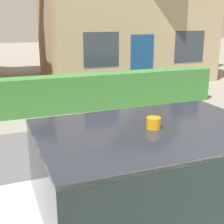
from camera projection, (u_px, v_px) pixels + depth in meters
The scene contains 3 objects.
road_strip at pixel (169, 173), 5.58m from camera, with size 28.00×6.17×0.01m, color #5B5B60.
garden_hedge at pixel (54, 95), 9.09m from camera, with size 10.43×0.63×1.08m, color #3D7F38.
police_car at pixel (156, 202), 3.34m from camera, with size 4.35×1.79×1.71m.
Camera 1 is at (-2.74, -0.58, 2.63)m, focal length 50.00 mm.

